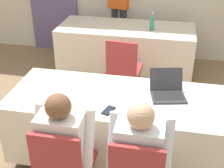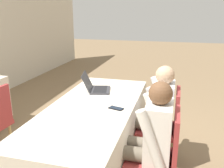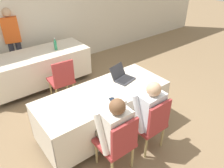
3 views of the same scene
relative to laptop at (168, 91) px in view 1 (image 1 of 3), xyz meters
name	(u,v)px [view 1 (image 1 of 3)]	position (x,y,z in m)	size (l,w,h in m)	color
ground_plane	(116,156)	(-0.48, -0.11, -0.80)	(24.00, 24.00, 0.00)	#846B4C
conference_table_near	(116,111)	(-0.48, -0.11, -0.22)	(2.09, 0.86, 0.76)	beige
conference_table_far	(126,38)	(-0.71, 1.94, -0.22)	(2.09, 0.86, 0.76)	beige
laptop	(168,91)	(0.00, 0.00, 0.00)	(0.38, 0.39, 0.22)	#333338
cell_phone	(108,110)	(-0.50, -0.37, -0.04)	(0.11, 0.16, 0.01)	black
paper_beside_laptop	(63,88)	(-1.03, -0.06, -0.04)	(0.23, 0.31, 0.00)	white
water_bottle	(152,22)	(-0.31, 1.87, 0.07)	(0.06, 0.06, 0.26)	#288456
chair_near_left	(63,166)	(-0.79, -0.85, -0.31)	(0.44, 0.44, 0.89)	tan
chair_far_spare	(123,67)	(-0.61, 1.08, -0.31)	(0.47, 0.47, 0.89)	tan
person_checkered_shirt	(65,143)	(-0.79, -0.74, -0.15)	(0.50, 0.52, 1.15)	#665B4C
person_white_shirt	(140,153)	(-0.17, -0.74, -0.15)	(0.50, 0.52, 1.15)	#665B4C
person_red_shirt	(119,4)	(-0.95, 2.66, 0.11)	(0.38, 0.27, 1.59)	#33333D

